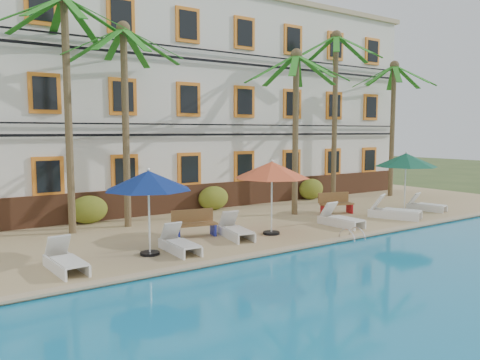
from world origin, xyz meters
TOP-DOWN VIEW (x-y plane):
  - ground at (0.00, 0.00)m, footprint 100.00×100.00m
  - pool_deck at (0.00, 5.00)m, footprint 30.00×12.00m
  - pool_coping at (0.00, -0.90)m, footprint 30.00×0.35m
  - hotel_building at (0.00, 9.98)m, footprint 25.40×6.44m
  - palm_a at (-7.12, 5.21)m, footprint 4.46×4.46m
  - palm_b at (-5.06, 5.21)m, footprint 4.46×4.46m
  - palm_c at (1.92, 3.68)m, footprint 4.46×4.46m
  - palm_d at (5.74, 5.15)m, footprint 4.46×4.46m
  - palm_e at (10.22, 5.15)m, footprint 4.46×4.46m
  - shrub_left at (-6.14, 6.60)m, footprint 1.50×0.90m
  - shrub_mid at (-0.46, 6.60)m, footprint 1.50×0.90m
  - shrub_right at (5.58, 6.60)m, footprint 1.50×0.90m
  - umbrella_blue at (-6.03, 0.91)m, footprint 2.55×2.55m
  - umbrella_red at (-1.38, 1.09)m, footprint 2.64×2.64m
  - umbrella_green at (6.32, 1.33)m, footprint 2.72×2.72m
  - lounger_a at (-8.47, 0.65)m, footprint 0.78×1.87m
  - lounger_b at (-5.17, 0.72)m, footprint 0.65×1.77m
  - lounger_c at (-2.74, 1.33)m, footprint 0.96×1.91m
  - lounger_d at (1.67, 0.74)m, footprint 0.75×1.88m
  - lounger_e at (4.69, 0.64)m, footprint 1.52×2.17m
  - lounger_f at (7.49, 1.04)m, footprint 0.98×1.76m
  - bench_left at (-3.79, 2.27)m, footprint 1.56×0.72m
  - bench_right at (3.51, 2.78)m, footprint 1.57×0.84m
  - pool_ladder at (0.41, -1.00)m, footprint 0.54×0.74m

SIDE VIEW (x-z plane):
  - ground at x=0.00m, z-range 0.00..0.00m
  - pool_deck at x=0.00m, z-range 0.00..0.25m
  - pool_ladder at x=0.41m, z-range -0.12..0.62m
  - pool_coping at x=0.00m, z-range 0.25..0.31m
  - lounger_f at x=7.49m, z-range 0.11..0.90m
  - lounger_b at x=-5.17m, z-range 0.10..0.94m
  - lounger_a at x=-8.47m, z-range 0.10..0.96m
  - lounger_c at x=-2.74m, z-range 0.10..0.96m
  - lounger_d at x=1.67m, z-range 0.10..0.97m
  - lounger_e at x=4.69m, z-range 0.08..1.05m
  - bench_left at x=-3.79m, z-range 0.26..1.18m
  - bench_right at x=3.51m, z-range 0.26..1.18m
  - shrub_left at x=-6.14m, z-range 0.25..1.35m
  - shrub_mid at x=-0.46m, z-range 0.25..1.35m
  - shrub_right at x=5.58m, z-range 0.25..1.35m
  - umbrella_blue at x=-6.03m, z-range 1.15..3.70m
  - umbrella_red at x=-1.38m, z-range 1.18..3.82m
  - umbrella_green at x=6.32m, z-range 1.21..3.92m
  - palm_c at x=1.92m, z-range 1.32..8.39m
  - palm_e at x=10.22m, z-range 1.35..8.79m
  - palm_b at x=-5.06m, z-range 1.37..8.96m
  - hotel_building at x=0.00m, z-range 0.26..10.49m
  - palm_a at x=-7.12m, z-range 1.42..9.79m
  - palm_d at x=5.74m, z-range 1.43..9.96m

